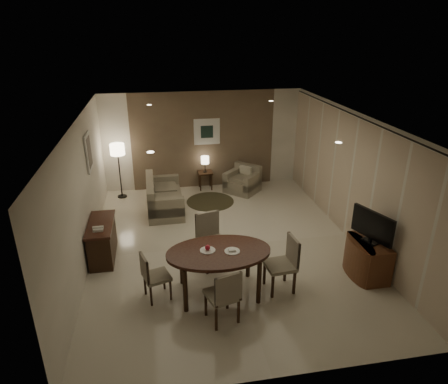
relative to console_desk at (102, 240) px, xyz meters
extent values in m
cube|color=beige|center=(2.49, 0.00, -0.38)|extent=(5.50, 7.00, 0.00)
cube|color=white|center=(2.49, 0.00, 2.33)|extent=(5.50, 7.00, 0.00)
cube|color=brown|center=(2.49, 3.50, 0.98)|extent=(5.50, 0.00, 2.70)
cube|color=white|center=(-0.26, 0.00, 0.98)|extent=(0.00, 7.00, 2.70)
cube|color=white|center=(5.24, 0.00, 0.98)|extent=(0.00, 7.00, 2.70)
cube|color=brown|center=(2.49, 3.48, 0.98)|extent=(3.96, 0.03, 2.70)
cylinder|color=black|center=(5.17, 0.00, 2.27)|extent=(0.03, 6.80, 0.03)
cube|color=silver|center=(2.59, 3.46, 1.23)|extent=(0.72, 0.03, 0.72)
cube|color=black|center=(2.59, 3.44, 1.23)|extent=(0.34, 0.01, 0.34)
cube|color=silver|center=(-0.23, 1.20, 1.48)|extent=(0.03, 0.60, 0.80)
cube|color=gray|center=(-0.21, 1.20, 1.48)|extent=(0.01, 0.46, 0.64)
cylinder|color=white|center=(1.09, -1.80, 2.31)|extent=(0.10, 0.10, 0.01)
cylinder|color=white|center=(3.89, -1.80, 2.31)|extent=(0.10, 0.10, 0.01)
cylinder|color=white|center=(1.09, 1.80, 2.31)|extent=(0.10, 0.10, 0.01)
cylinder|color=white|center=(3.89, 1.80, 2.31)|extent=(0.10, 0.10, 0.01)
cylinder|color=white|center=(1.91, -1.50, 0.46)|extent=(0.26, 0.26, 0.02)
cylinder|color=white|center=(2.31, -1.60, 0.46)|extent=(0.26, 0.26, 0.02)
sphere|color=red|center=(1.91, -1.50, 0.52)|extent=(0.09, 0.09, 0.09)
cube|color=white|center=(2.31, -1.60, 0.49)|extent=(0.12, 0.08, 0.03)
cylinder|color=#413A24|center=(2.50, 2.31, -0.37)|extent=(1.25, 1.25, 0.01)
camera|label=1|loc=(1.16, -7.24, 3.95)|focal=32.00mm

